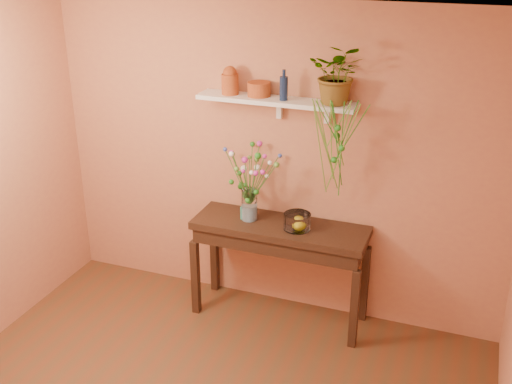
{
  "coord_description": "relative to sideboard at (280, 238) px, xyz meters",
  "views": [
    {
      "loc": [
        1.59,
        -2.71,
        3.2
      ],
      "look_at": [
        0.0,
        1.55,
        1.25
      ],
      "focal_mm": 43.66,
      "sensor_mm": 36.0,
      "label": 1
    }
  ],
  "objects": [
    {
      "name": "sideboard",
      "position": [
        0.0,
        0.0,
        0.0
      ],
      "size": [
        1.48,
        0.48,
        0.9
      ],
      "color": "#341F16",
      "rests_on": "ground"
    },
    {
      "name": "bouquet",
      "position": [
        -0.27,
        0.0,
        0.59
      ],
      "size": [
        0.56,
        0.49,
        0.51
      ],
      "color": "#386B28",
      "rests_on": "glass_vase"
    },
    {
      "name": "wall_shelf",
      "position": [
        -0.08,
        0.13,
        1.15
      ],
      "size": [
        1.3,
        0.24,
        0.19
      ],
      "color": "white",
      "rests_on": "room"
    },
    {
      "name": "carton",
      "position": [
        -0.32,
        -0.0,
        0.19
      ],
      "size": [
        0.06,
        0.05,
        0.11
      ],
      "primitive_type": "cube",
      "rotation": [
        0.0,
        0.0,
        0.08
      ],
      "color": "teal",
      "rests_on": "sideboard"
    },
    {
      "name": "plant_fronds",
      "position": [
        0.44,
        -0.01,
        0.92
      ],
      "size": [
        0.44,
        0.45,
        0.82
      ],
      "color": "#26761E",
      "rests_on": "wall_shelf"
    },
    {
      "name": "terracotta_jug",
      "position": [
        -0.49,
        0.13,
        1.28
      ],
      "size": [
        0.18,
        0.18,
        0.23
      ],
      "color": "#A2431F",
      "rests_on": "wall_shelf"
    },
    {
      "name": "room",
      "position": [
        -0.14,
        -1.74,
        0.58
      ],
      "size": [
        4.04,
        4.04,
        2.7
      ],
      "color": "#5D301A",
      "rests_on": "ground"
    },
    {
      "name": "lemon",
      "position": [
        0.17,
        -0.03,
        0.17
      ],
      "size": [
        0.08,
        0.08,
        0.08
      ],
      "primitive_type": "sphere",
      "color": "yellow",
      "rests_on": "glass_bowl"
    },
    {
      "name": "terracotta_pot",
      "position": [
        -0.25,
        0.16,
        1.23
      ],
      "size": [
        0.2,
        0.2,
        0.11
      ],
      "primitive_type": "cylinder",
      "rotation": [
        0.0,
        0.0,
        -0.06
      ],
      "color": "#A2431F",
      "rests_on": "wall_shelf"
    },
    {
      "name": "glass_vase",
      "position": [
        -0.28,
        0.0,
        0.25
      ],
      "size": [
        0.13,
        0.13,
        0.27
      ],
      "color": "white",
      "rests_on": "sideboard"
    },
    {
      "name": "blue_bottle",
      "position": [
        -0.02,
        0.1,
        1.27
      ],
      "size": [
        0.07,
        0.07,
        0.24
      ],
      "color": "#122141",
      "rests_on": "wall_shelf"
    },
    {
      "name": "spider_plant",
      "position": [
        0.4,
        0.14,
        1.4
      ],
      "size": [
        0.43,
        0.37,
        0.46
      ],
      "primitive_type": "imported",
      "rotation": [
        0.0,
        0.0,
        0.03
      ],
      "color": "#26761E",
      "rests_on": "wall_shelf"
    },
    {
      "name": "glass_bowl",
      "position": [
        0.16,
        -0.03,
        0.19
      ],
      "size": [
        0.22,
        0.22,
        0.13
      ],
      "color": "white",
      "rests_on": "sideboard"
    }
  ]
}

